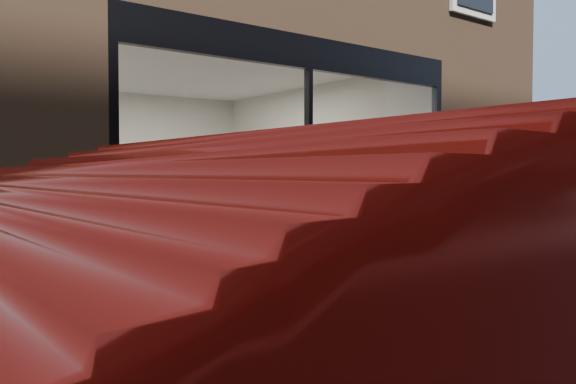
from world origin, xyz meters
TOP-DOWN VIEW (x-y plane):
  - ground at (0.00, 0.00)m, footprint 120.00×120.00m
  - sidewalk_near at (0.00, 1.00)m, footprint 40.00×2.00m
  - kerb_near at (0.00, -0.05)m, footprint 40.00×0.10m
  - host_building_pier_right at (3.75, 8.00)m, footprint 2.50×12.00m
  - host_building_backfill at (0.00, 11.00)m, footprint 5.00×6.00m
  - cafe_floor at (0.00, 5.00)m, footprint 6.00×6.00m
  - cafe_ceiling at (0.00, 5.00)m, footprint 6.00×6.00m
  - cafe_wall_back at (0.00, 7.99)m, footprint 5.00×0.00m
  - cafe_wall_left at (-2.49, 5.00)m, footprint 0.00×6.00m
  - cafe_wall_right at (2.49, 5.00)m, footprint 0.00×6.00m
  - storefront_kick at (0.00, 2.05)m, footprint 5.00×0.10m
  - storefront_header at (0.00, 2.05)m, footprint 5.00×0.10m
  - storefront_mullion at (0.00, 2.05)m, footprint 0.06×0.10m
  - storefront_glass at (0.00, 2.02)m, footprint 4.80×0.00m
  - banquette at (0.00, 2.45)m, footprint 4.00×0.55m
  - person at (-0.05, 2.62)m, footprint 0.63×0.42m
  - cafe_table_left at (-1.63, 3.47)m, footprint 0.81×0.81m
  - cafe_table_right at (1.75, 3.30)m, footprint 0.62×0.62m
  - cafe_chair_right at (0.61, 3.72)m, footprint 0.56×0.56m
  - wall_poster at (-2.45, 4.22)m, footprint 0.02×0.61m
  - parked_car at (-2.65, -2.15)m, footprint 5.08×1.92m

SIDE VIEW (x-z plane):
  - ground at x=0.00m, z-range 0.00..0.00m
  - sidewalk_near at x=0.00m, z-range 0.00..0.01m
  - cafe_floor at x=0.00m, z-range 0.02..0.02m
  - kerb_near at x=0.00m, z-range 0.00..0.12m
  - storefront_kick at x=0.00m, z-range 0.00..0.30m
  - banquette at x=0.00m, z-range 0.00..0.45m
  - cafe_chair_right at x=0.61m, z-range 0.22..0.26m
  - cafe_table_left at x=-1.63m, z-range 0.72..0.76m
  - cafe_table_right at x=1.75m, z-range 0.72..0.76m
  - parked_car at x=-2.65m, z-range 0.00..1.65m
  - person at x=-0.05m, z-range 0.00..1.70m
  - wall_poster at x=-2.45m, z-range 0.99..1.81m
  - storefront_mullion at x=0.00m, z-range 0.30..2.80m
  - storefront_glass at x=0.00m, z-range -0.85..3.95m
  - cafe_wall_back at x=0.00m, z-range -0.90..4.10m
  - cafe_wall_left at x=-2.49m, z-range -1.40..4.60m
  - cafe_wall_right at x=2.49m, z-range -1.40..4.60m
  - host_building_pier_right at x=3.75m, z-range 0.00..3.20m
  - host_building_backfill at x=0.00m, z-range 0.00..3.20m
  - storefront_header at x=0.00m, z-range 2.80..3.20m
  - cafe_ceiling at x=0.00m, z-range 3.19..3.19m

